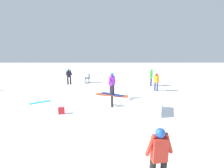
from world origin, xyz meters
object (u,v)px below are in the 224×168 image
(bystander_green, at_px, (151,77))
(bystander_black, at_px, (69,76))
(main_rider_on_rail, at_px, (112,84))
(bystander_orange, at_px, (156,81))
(backpack_on_snow, at_px, (61,110))
(rail_feature, at_px, (112,97))
(bystander_red, at_px, (159,155))
(loose_snowboard_cyan, at_px, (40,102))
(folding_chair, at_px, (88,78))

(bystander_green, bearing_deg, bystander_black, -81.09)
(main_rider_on_rail, distance_m, bystander_green, 6.64)
(bystander_orange, bearing_deg, backpack_on_snow, 93.14)
(bystander_green, height_order, bystander_orange, bystander_green)
(rail_feature, height_order, bystander_red, bystander_red)
(bystander_orange, bearing_deg, bystander_black, 35.51)
(bystander_red, height_order, bystander_orange, bystander_red)
(loose_snowboard_cyan, bearing_deg, folding_chair, 36.13)
(main_rider_on_rail, xyz_separation_m, loose_snowboard_cyan, (4.43, -0.88, -1.33))
(bystander_green, height_order, loose_snowboard_cyan, bystander_green)
(rail_feature, height_order, bystander_orange, bystander_orange)
(bystander_green, bearing_deg, rail_feature, -17.13)
(bystander_black, bearing_deg, loose_snowboard_cyan, 55.98)
(bystander_red, relative_size, folding_chair, 1.73)
(rail_feature, xyz_separation_m, main_rider_on_rail, (0.00, 0.00, 0.73))
(bystander_red, xyz_separation_m, folding_chair, (3.41, -12.89, -0.44))
(rail_feature, bearing_deg, main_rider_on_rail, 0.00)
(main_rider_on_rail, distance_m, folding_chair, 7.52)
(bystander_black, xyz_separation_m, folding_chair, (-1.60, -0.75, -0.39))
(main_rider_on_rail, xyz_separation_m, bystander_black, (3.93, -6.34, -0.54))
(bystander_green, xyz_separation_m, folding_chair, (5.78, -1.45, -0.41))
(bystander_red, xyz_separation_m, loose_snowboard_cyan, (5.51, -6.68, -0.84))
(backpack_on_snow, bearing_deg, bystander_green, -143.02)
(rail_feature, height_order, bystander_green, bystander_green)
(folding_chair, bearing_deg, bystander_orange, 43.59)
(backpack_on_snow, bearing_deg, loose_snowboard_cyan, -56.28)
(bystander_black, distance_m, bystander_green, 7.41)
(bystander_red, bearing_deg, folding_chair, 93.89)
(bystander_orange, relative_size, loose_snowboard_cyan, 1.12)
(main_rider_on_rail, distance_m, bystander_orange, 5.14)
(bystander_red, bearing_deg, bystander_green, 67.36)
(bystander_red, height_order, loose_snowboard_cyan, bystander_red)
(bystander_black, height_order, folding_chair, bystander_black)
(main_rider_on_rail, xyz_separation_m, folding_chair, (2.33, -7.09, -0.93))
(bystander_red, bearing_deg, rail_feature, 89.61)
(loose_snowboard_cyan, relative_size, backpack_on_snow, 3.65)
(loose_snowboard_cyan, distance_m, folding_chair, 6.57)
(rail_feature, bearing_deg, loose_snowboard_cyan, 7.40)
(bystander_green, relative_size, bystander_orange, 1.06)
(bystander_orange, xyz_separation_m, loose_snowboard_cyan, (7.87, 2.90, -0.77))
(bystander_green, relative_size, folding_chair, 1.68)
(bystander_green, xyz_separation_m, bystander_orange, (0.02, 1.86, -0.04))
(bystander_red, bearing_deg, bystander_orange, 65.25)
(main_rider_on_rail, relative_size, bystander_red, 0.84)
(bystander_black, distance_m, backpack_on_snow, 7.49)
(bystander_orange, height_order, loose_snowboard_cyan, bystander_orange)
(backpack_on_snow, bearing_deg, folding_chair, -102.55)
(loose_snowboard_cyan, xyz_separation_m, folding_chair, (-2.10, -6.21, 0.40))
(rail_feature, distance_m, backpack_on_snow, 2.81)
(main_rider_on_rail, bearing_deg, bystander_orange, -100.72)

